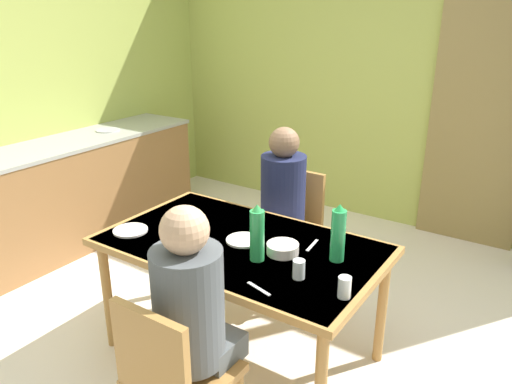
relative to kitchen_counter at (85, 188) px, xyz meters
The scene contains 21 objects.
ground_plane 1.95m from the kitchen_counter, 12.89° to the right, with size 5.93×5.93×0.00m, color silver.
wall_back 2.78m from the kitchen_counter, 45.18° to the left, with size 4.55×0.10×2.77m, color #A8B254.
wall_left 1.00m from the kitchen_counter, 155.89° to the left, with size 0.10×3.42×2.77m, color #A5B353.
door_wooden 3.38m from the kitchen_counter, 32.26° to the left, with size 0.80×0.05×2.00m, color olive.
kitchen_counter is the anchor object (origin of this frame).
dining_table 2.16m from the kitchen_counter, 15.22° to the right, with size 1.54×0.91×0.72m.
chair_near_diner 2.68m from the kitchen_counter, 30.82° to the right, with size 0.40×0.40×0.87m.
chair_far_diner 1.96m from the kitchen_counter, ahead, with size 0.40×0.40×0.87m.
person_near_diner 2.63m from the kitchen_counter, 28.25° to the right, with size 0.30×0.37×0.77m.
person_far_diner 1.97m from the kitchen_counter, ahead, with size 0.30×0.37×0.77m.
water_bottle_green_near 2.67m from the kitchen_counter, ahead, with size 0.07×0.07×0.31m.
water_bottle_green_far 2.40m from the kitchen_counter, 16.68° to the right, with size 0.08×0.08×0.30m.
serving_bowl_center 2.42m from the kitchen_counter, 13.19° to the right, with size 0.17×0.17×0.06m, color white.
dinner_plate_near_left 1.69m from the kitchen_counter, 28.67° to the right, with size 0.20×0.20×0.01m, color white.
dinner_plate_near_right 2.17m from the kitchen_counter, 14.61° to the right, with size 0.19×0.19×0.01m, color white.
drinking_glass_by_near_diner 2.65m from the kitchen_counter, 15.92° to the right, with size 0.06×0.06×0.09m, color silver.
drinking_glass_by_far_diner 2.89m from the kitchen_counter, 15.20° to the right, with size 0.06×0.06×0.10m, color silver.
cutlery_knife_near 1.89m from the kitchen_counter, 22.29° to the right, with size 0.15×0.02×0.00m, color silver.
cutlery_fork_near 2.60m from the kitchen_counter, 20.58° to the right, with size 0.15×0.02×0.00m, color silver.
cutlery_knife_far 2.47m from the kitchen_counter, ahead, with size 0.15×0.02×0.00m, color silver.
cutlery_fork_far 2.27m from the kitchen_counter, 23.70° to the right, with size 0.15×0.02×0.00m, color silver.
Camera 1 is at (1.66, -2.13, 1.94)m, focal length 34.72 mm.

